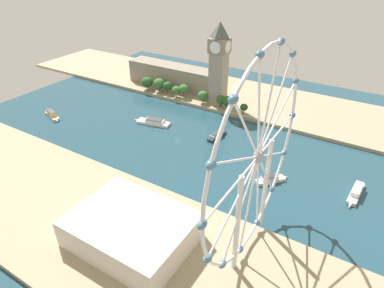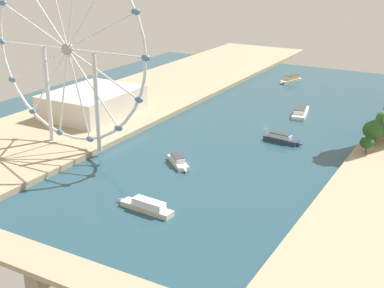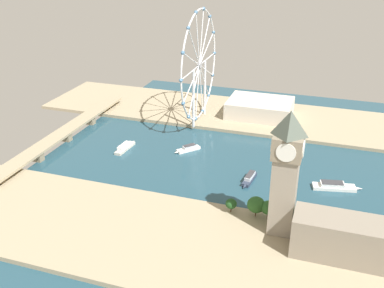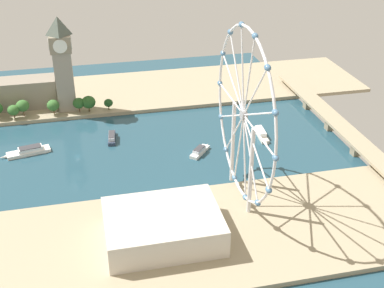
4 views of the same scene
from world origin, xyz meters
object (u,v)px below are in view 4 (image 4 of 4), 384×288
Objects in this scene: tour_boat_1 at (28,151)px; tour_boat_0 at (261,134)px; river_bridge at (335,121)px; tour_boat_2 at (200,151)px; tour_boat_3 at (112,137)px; clock_tower at (62,62)px; ferris_wheel at (244,116)px; riverside_hall at (163,226)px.

tour_boat_0 is at bearing 164.03° from tour_boat_1.
tour_boat_2 is (14.46, -109.50, -4.53)m from river_bridge.
tour_boat_2 is 67.96m from tour_boat_3.
tour_boat_1 is at bearing -23.22° from clock_tower.
river_bridge is at bearing -90.66° from tour_boat_3.
clock_tower is 0.39× the size of river_bridge.
tour_boat_0 is (77.42, 139.96, -40.48)m from clock_tower.
tour_boat_1 is (-11.55, -227.09, -4.43)m from river_bridge.
clock_tower reaches higher than tour_boat_2.
ferris_wheel is (152.50, 99.21, 12.66)m from clock_tower.
ferris_wheel is 128.52m from tour_boat_3.
riverside_hall is 1.73× the size of tour_boat_1.
tour_boat_2 is at bearing -70.02° from tour_boat_0.
tour_boat_3 is (-94.87, -68.57, -53.06)m from ferris_wheel.
clock_tower is at bearing 85.15° from tour_boat_2.
tour_boat_3 is at bearing -144.14° from ferris_wheel.
ferris_wheel is 5.04× the size of tour_boat_2.
tour_boat_0 is (-0.12, -58.82, -4.31)m from river_bridge.
river_bridge is at bearing 93.82° from tour_boat_0.
tour_boat_1 is (-86.51, -127.53, -53.26)m from ferris_wheel.
tour_boat_0 is at bearing 61.05° from clock_tower.
clock_tower is 76.77m from tour_boat_3.
river_bridge is 6.57× the size of tour_boat_0.
clock_tower is 0.74× the size of ferris_wheel.
clock_tower is 182.38m from ferris_wheel.
tour_boat_3 is (-19.91, -168.14, -4.23)m from river_bridge.
tour_boat_2 is (26.01, 117.59, -0.10)m from tour_boat_1.
riverside_hall reaches higher than tour_boat_2.
tour_boat_1 is at bearing 118.54° from tour_boat_2.
clock_tower is 216.41m from river_bridge.
river_bridge is at bearing -41.47° from tour_boat_2.
tour_boat_1 is (65.99, -28.31, -40.60)m from clock_tower.
clock_tower reaches higher than tour_boat_0.
riverside_hall is (30.20, -51.94, -44.50)m from ferris_wheel.
tour_boat_1 is 120.43m from tour_boat_2.
ferris_wheel is 81.28m from tour_boat_2.
river_bridge is at bearing 68.69° from clock_tower.
clock_tower is 2.17× the size of tour_boat_1.
tour_boat_1 is 59.55m from tour_boat_3.
riverside_hall is (182.70, 47.27, -31.84)m from clock_tower.
river_bridge is 9.47× the size of tour_boat_2.
riverside_hall is 184.48m from river_bridge.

